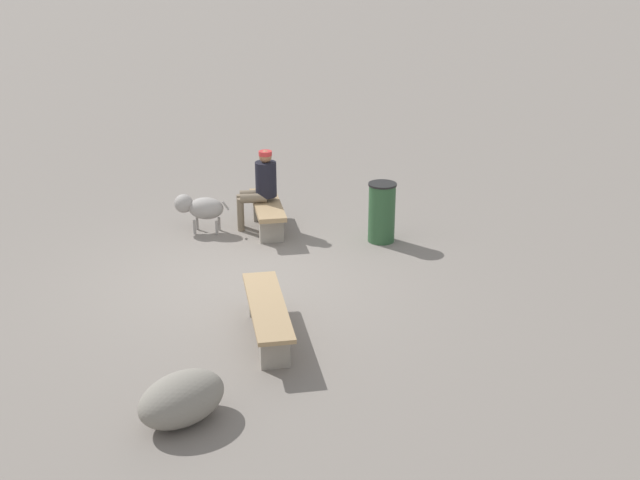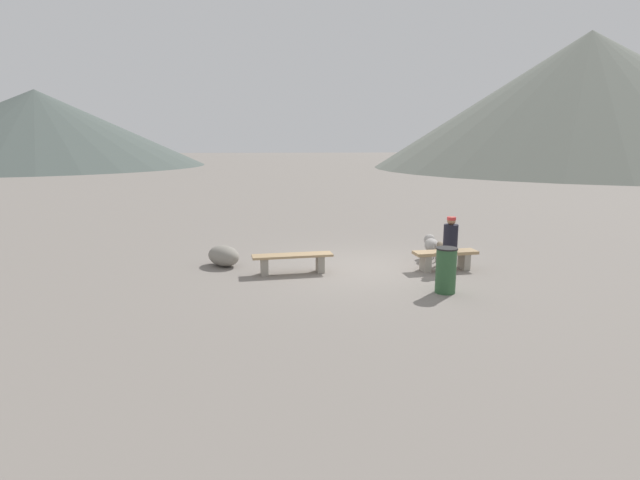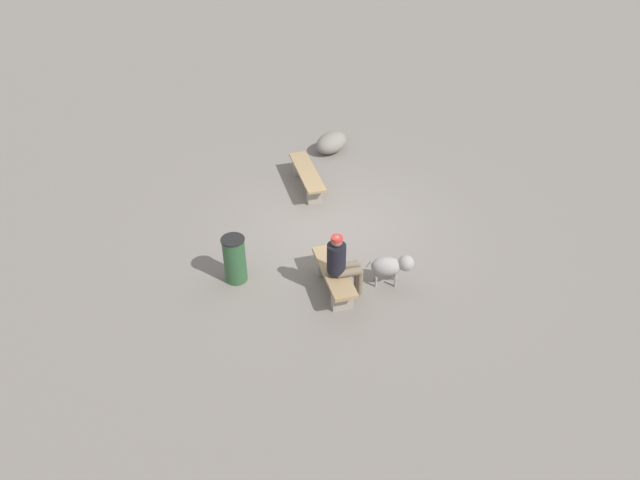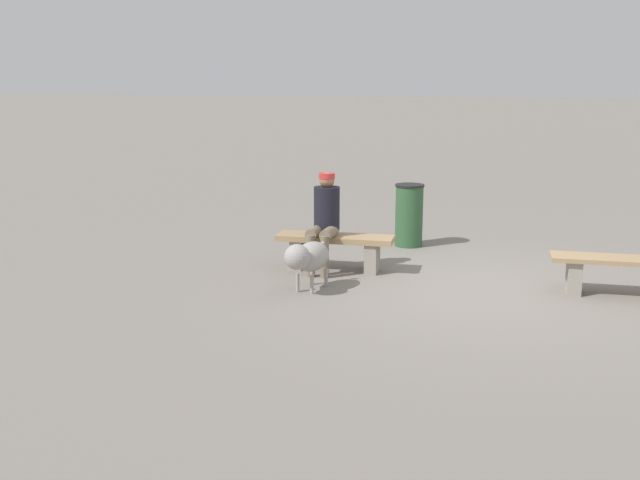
% 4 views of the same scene
% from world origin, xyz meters
% --- Properties ---
extents(ground, '(210.00, 210.00, 0.06)m').
position_xyz_m(ground, '(0.00, 0.00, -0.03)').
color(ground, gray).
extents(bench_left, '(1.91, 0.65, 0.46)m').
position_xyz_m(bench_left, '(-1.75, -0.37, 0.32)').
color(bench_left, gray).
rests_on(bench_left, ground).
extents(bench_right, '(1.58, 0.61, 0.47)m').
position_xyz_m(bench_right, '(1.91, -0.36, 0.32)').
color(bench_right, gray).
rests_on(bench_right, ground).
extents(seated_person, '(0.36, 0.65, 1.30)m').
position_xyz_m(seated_person, '(2.02, -0.25, 0.75)').
color(seated_person, black).
rests_on(seated_person, ground).
extents(dog, '(0.43, 0.88, 0.63)m').
position_xyz_m(dog, '(1.88, 0.72, 0.42)').
color(dog, gray).
rests_on(dog, ground).
extents(trash_bin, '(0.44, 0.44, 0.94)m').
position_xyz_m(trash_bin, '(1.34, -2.13, 0.47)').
color(trash_bin, '#2D5633').
rests_on(trash_bin, ground).
extents(boulder, '(1.10, 1.13, 0.51)m').
position_xyz_m(boulder, '(-3.44, 0.48, 0.26)').
color(boulder, gray).
rests_on(boulder, ground).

